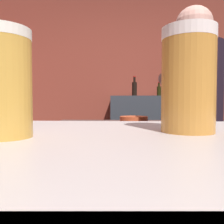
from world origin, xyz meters
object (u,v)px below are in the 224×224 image
Objects in this scene: bartender at (192,122)px; bottle_hot_sauce at (159,91)px; pint_glass_far at (188,80)px; chefs_knife at (214,123)px; mixing_bowl at (134,120)px; pint_glass_near at (3,84)px; bottle_soy at (134,88)px.

bartender is 8.44× the size of bottle_hot_sauce.
chefs_knife is at bearing 67.87° from pint_glass_far.
mixing_bowl is at bearing 60.55° from bartender.
bottle_soy is (0.30, 2.90, 0.15)m from pint_glass_near.
mixing_bowl is at bearing -92.89° from bottle_soy.
bartender is 1.80m from bottle_soy.
pint_glass_near is 0.52× the size of bottle_soy.
pint_glass_near is at bearing -109.23° from chefs_knife.
pint_glass_far is at bearing 14.84° from pint_glass_near.
bartender reaches higher than mixing_bowl.
mixing_bowl is at bearing -105.35° from bottle_hot_sauce.
pint_glass_far is 0.80× the size of bottle_hot_sauce.
bottle_soy is at bearing 121.86° from chefs_knife.
pint_glass_near reaches higher than chefs_knife.
bottle_soy is at bearing 26.22° from bartender.
mixing_bowl is 1.53m from pint_glass_near.
mixing_bowl reaches higher than chefs_knife.
bottle_soy is (-0.35, -0.15, 0.03)m from bottle_hot_sauce.
chefs_knife is at bearing -17.25° from bartender.
bottle_soy reaches higher than bottle_hot_sauce.
bottle_soy is at bearing 87.11° from mixing_bowl.
bartender is 1.29m from pint_glass_near.
mixing_bowl is 1.10× the size of bottle_hot_sauce.
pint_glass_far is at bearing -102.51° from chefs_knife.
bottle_hot_sauce is 0.38m from bottle_soy.
bottle_soy reaches higher than chefs_knife.
bottle_hot_sauce is (0.66, 3.04, 0.13)m from pint_glass_near.
pint_glass_far is (-0.60, -1.48, 0.20)m from chefs_knife.
bartender is 0.50m from mixing_bowl.
bartender is at bearing -115.14° from chefs_knife.
bottle_soy is (-0.27, 1.75, 0.30)m from bartender.
mixing_bowl is (-0.34, 0.36, -0.02)m from bartender.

